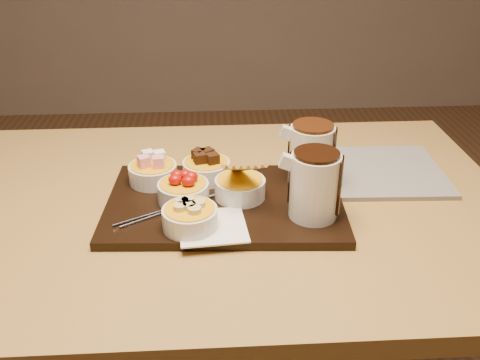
{
  "coord_description": "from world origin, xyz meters",
  "views": [
    {
      "loc": [
        -0.01,
        -0.94,
        1.3
      ],
      "look_at": [
        0.04,
        -0.03,
        0.81
      ],
      "focal_mm": 40.0,
      "sensor_mm": 36.0,
      "label": 1
    }
  ],
  "objects": [
    {
      "name": "bowl_bananas",
      "position": [
        -0.05,
        -0.12,
        0.79
      ],
      "size": [
        0.1,
        0.1,
        0.04
      ],
      "primitive_type": "cylinder",
      "color": "silver",
      "rests_on": "serving_board"
    },
    {
      "name": "pitcher_dark_chocolate",
      "position": [
        0.18,
        -0.1,
        0.83
      ],
      "size": [
        0.09,
        0.09,
        0.12
      ],
      "primitive_type": "cylinder",
      "rotation": [
        0.0,
        0.0,
        -0.05
      ],
      "color": "silver",
      "rests_on": "serving_board"
    },
    {
      "name": "serving_board",
      "position": [
        0.01,
        -0.03,
        0.76
      ],
      "size": [
        0.48,
        0.32,
        0.02
      ],
      "primitive_type": "cube",
      "rotation": [
        0.0,
        0.0,
        -0.05
      ],
      "color": "black",
      "rests_on": "dining_table"
    },
    {
      "name": "pitcher_milk_chocolate",
      "position": [
        0.19,
        0.03,
        0.83
      ],
      "size": [
        0.09,
        0.09,
        0.12
      ],
      "primitive_type": "cylinder",
      "rotation": [
        0.0,
        0.0,
        -0.05
      ],
      "color": "silver",
      "rests_on": "serving_board"
    },
    {
      "name": "fondue_skewers",
      "position": [
        -0.08,
        -0.05,
        0.77
      ],
      "size": [
        0.15,
        0.24,
        0.01
      ],
      "primitive_type": null,
      "rotation": [
        0.0,
        0.0,
        -1.07
      ],
      "color": "silver",
      "rests_on": "serving_board"
    },
    {
      "name": "dining_table",
      "position": [
        0.0,
        0.0,
        0.65
      ],
      "size": [
        1.2,
        0.8,
        0.75
      ],
      "color": "#A67F3D",
      "rests_on": "ground"
    },
    {
      "name": "newspaper",
      "position": [
        0.34,
        0.1,
        0.76
      ],
      "size": [
        0.32,
        0.26,
        0.01
      ],
      "primitive_type": "cube",
      "rotation": [
        0.0,
        0.0,
        -0.04
      ],
      "color": "beige",
      "rests_on": "dining_table"
    },
    {
      "name": "bowl_biscotti",
      "position": [
        0.04,
        -0.02,
        0.79
      ],
      "size": [
        0.1,
        0.1,
        0.04
      ],
      "primitive_type": "cylinder",
      "color": "silver",
      "rests_on": "serving_board"
    },
    {
      "name": "bowl_marshmallows",
      "position": [
        -0.13,
        0.06,
        0.79
      ],
      "size": [
        0.1,
        0.1,
        0.04
      ],
      "primitive_type": "cylinder",
      "color": "silver",
      "rests_on": "serving_board"
    },
    {
      "name": "bowl_strawberries",
      "position": [
        -0.07,
        -0.03,
        0.79
      ],
      "size": [
        0.1,
        0.1,
        0.04
      ],
      "primitive_type": "cylinder",
      "color": "silver",
      "rests_on": "serving_board"
    },
    {
      "name": "bowl_cake",
      "position": [
        -0.02,
        0.06,
        0.79
      ],
      "size": [
        0.1,
        0.1,
        0.04
      ],
      "primitive_type": "cylinder",
      "color": "silver",
      "rests_on": "serving_board"
    },
    {
      "name": "napkin",
      "position": [
        -0.01,
        -0.13,
        0.77
      ],
      "size": [
        0.13,
        0.13,
        0.0
      ],
      "primitive_type": "cube",
      "rotation": [
        0.0,
        0.0,
        0.09
      ],
      "color": "white",
      "rests_on": "serving_board"
    }
  ]
}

